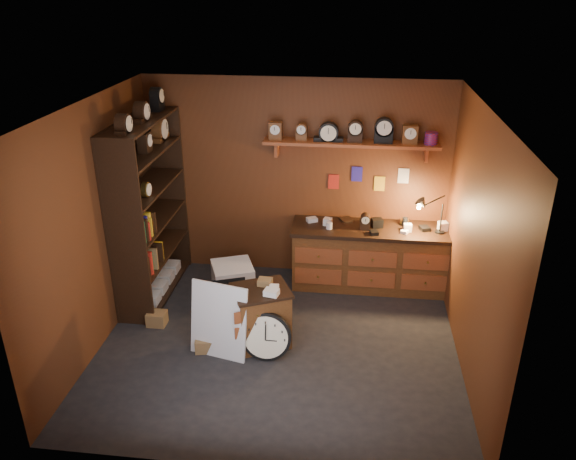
# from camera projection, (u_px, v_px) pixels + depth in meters

# --- Properties ---
(floor) EXTENTS (4.00, 4.00, 0.00)m
(floor) POSITION_uv_depth(u_px,v_px,m) (279.00, 344.00, 6.42)
(floor) COLOR black
(floor) RESTS_ON ground
(room_shell) EXTENTS (4.02, 3.62, 2.71)m
(room_shell) POSITION_uv_depth(u_px,v_px,m) (283.00, 200.00, 5.80)
(room_shell) COLOR #592D15
(room_shell) RESTS_ON ground
(shelving_unit) EXTENTS (0.47, 1.60, 2.58)m
(shelving_unit) POSITION_uv_depth(u_px,v_px,m) (146.00, 203.00, 6.98)
(shelving_unit) COLOR black
(shelving_unit) RESTS_ON ground
(workbench) EXTENTS (2.13, 0.66, 1.36)m
(workbench) POSITION_uv_depth(u_px,v_px,m) (372.00, 254.00, 7.44)
(workbench) COLOR brown
(workbench) RESTS_ON ground
(low_cabinet) EXTENTS (0.77, 0.73, 0.79)m
(low_cabinet) POSITION_uv_depth(u_px,v_px,m) (261.00, 314.00, 6.28)
(low_cabinet) COLOR brown
(low_cabinet) RESTS_ON ground
(big_round_clock) EXTENTS (0.55, 0.18, 0.55)m
(big_round_clock) POSITION_uv_depth(u_px,v_px,m) (266.00, 337.00, 6.08)
(big_round_clock) COLOR black
(big_round_clock) RESTS_ON ground
(white_panel) EXTENTS (0.68, 0.33, 0.86)m
(white_panel) POSITION_uv_depth(u_px,v_px,m) (220.00, 353.00, 6.26)
(white_panel) COLOR silver
(white_panel) RESTS_ON ground
(mini_fridge) EXTENTS (0.64, 0.66, 0.51)m
(mini_fridge) POSITION_uv_depth(u_px,v_px,m) (233.00, 283.00, 7.16)
(mini_fridge) COLOR silver
(mini_fridge) RESTS_ON ground
(floor_box_a) EXTENTS (0.28, 0.25, 0.15)m
(floor_box_a) POSITION_uv_depth(u_px,v_px,m) (207.00, 344.00, 6.29)
(floor_box_a) COLOR olive
(floor_box_a) RESTS_ON ground
(floor_box_b) EXTENTS (0.32, 0.34, 0.13)m
(floor_box_b) POSITION_uv_depth(u_px,v_px,m) (255.00, 311.00, 6.91)
(floor_box_b) COLOR white
(floor_box_b) RESTS_ON ground
(floor_box_c) EXTENTS (0.22, 0.19, 0.17)m
(floor_box_c) POSITION_uv_depth(u_px,v_px,m) (157.00, 318.00, 6.74)
(floor_box_c) COLOR olive
(floor_box_c) RESTS_ON ground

